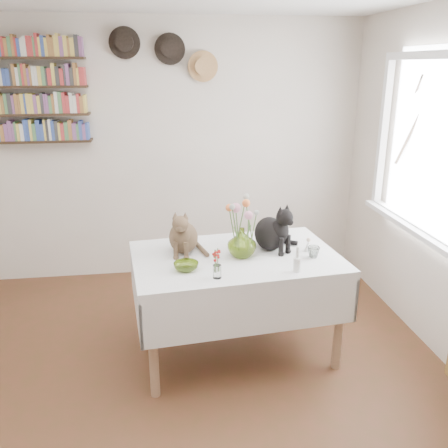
{
  "coord_description": "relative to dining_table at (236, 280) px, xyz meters",
  "views": [
    {
      "loc": [
        -0.0,
        -2.39,
        2.06
      ],
      "look_at": [
        0.42,
        0.59,
        1.05
      ],
      "focal_mm": 38.0,
      "sensor_mm": 36.0,
      "label": 1
    }
  ],
  "objects": [
    {
      "name": "room",
      "position": [
        -0.52,
        -0.69,
        0.67
      ],
      "size": [
        4.08,
        4.58,
        2.58
      ],
      "color": "brown",
      "rests_on": "ground"
    },
    {
      "name": "window",
      "position": [
        1.45,
        0.11,
        0.81
      ],
      "size": [
        0.12,
        1.52,
        1.32
      ],
      "color": "white",
      "rests_on": "room"
    },
    {
      "name": "dining_table",
      "position": [
        0.0,
        0.0,
        0.0
      ],
      "size": [
        1.53,
        1.07,
        0.78
      ],
      "color": "white",
      "rests_on": "room"
    },
    {
      "name": "tabby_cat",
      "position": [
        -0.36,
        0.13,
        0.36
      ],
      "size": [
        0.28,
        0.33,
        0.34
      ],
      "primitive_type": null,
      "rotation": [
        0.0,
        0.0,
        -0.2
      ],
      "color": "brown",
      "rests_on": "dining_table"
    },
    {
      "name": "black_cat",
      "position": [
        0.27,
        0.1,
        0.37
      ],
      "size": [
        0.38,
        0.39,
        0.36
      ],
      "primitive_type": null,
      "rotation": [
        0.0,
        0.0,
        0.61
      ],
      "color": "black",
      "rests_on": "dining_table"
    },
    {
      "name": "flower_vase",
      "position": [
        0.04,
        -0.02,
        0.3
      ],
      "size": [
        0.25,
        0.25,
        0.21
      ],
      "primitive_type": "imported",
      "rotation": [
        0.0,
        0.0,
        0.27
      ],
      "color": "#A2C042",
      "rests_on": "dining_table"
    },
    {
      "name": "green_bowl",
      "position": [
        -0.37,
        -0.2,
        0.22
      ],
      "size": [
        0.22,
        0.22,
        0.05
      ],
      "primitive_type": "imported",
      "rotation": [
        0.0,
        0.0,
        0.51
      ],
      "color": "#A2C042",
      "rests_on": "dining_table"
    },
    {
      "name": "drinking_glass",
      "position": [
        0.53,
        -0.11,
        0.23
      ],
      "size": [
        0.12,
        0.12,
        0.08
      ],
      "primitive_type": "imported",
      "rotation": [
        0.0,
        0.0,
        0.45
      ],
      "color": "white",
      "rests_on": "dining_table"
    },
    {
      "name": "candlestick",
      "position": [
        0.35,
        -0.33,
        0.25
      ],
      "size": [
        0.05,
        0.05,
        0.17
      ],
      "color": "white",
      "rests_on": "dining_table"
    },
    {
      "name": "berry_jar",
      "position": [
        -0.18,
        -0.35,
        0.29
      ],
      "size": [
        0.05,
        0.05,
        0.22
      ],
      "color": "white",
      "rests_on": "dining_table"
    },
    {
      "name": "porcelain_figurine",
      "position": [
        0.53,
        0.01,
        0.24
      ],
      "size": [
        0.05,
        0.05,
        0.1
      ],
      "color": "white",
      "rests_on": "dining_table"
    },
    {
      "name": "flower_bouquet",
      "position": [
        0.04,
        -0.01,
        0.53
      ],
      "size": [
        0.17,
        0.13,
        0.39
      ],
      "color": "#4C7233",
      "rests_on": "flower_vase"
    },
    {
      "name": "bookshelf_unit",
      "position": [
        -1.62,
        1.47,
        1.26
      ],
      "size": [
        1.0,
        0.16,
        0.91
      ],
      "color": "#2F2013",
      "rests_on": "room"
    },
    {
      "name": "wall_hats",
      "position": [
        -0.4,
        1.5,
        1.58
      ],
      "size": [
        0.98,
        0.09,
        0.48
      ],
      "color": "black",
      "rests_on": "room"
    }
  ]
}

